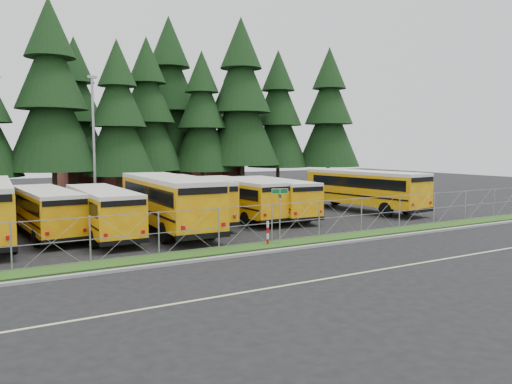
% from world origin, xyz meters
% --- Properties ---
extents(ground, '(120.00, 120.00, 0.00)m').
position_xyz_m(ground, '(0.00, 0.00, 0.00)').
color(ground, black).
rests_on(ground, ground).
extents(curb, '(50.00, 0.25, 0.12)m').
position_xyz_m(curb, '(0.00, -3.10, 0.06)').
color(curb, gray).
rests_on(curb, ground).
extents(grass_verge, '(50.00, 1.40, 0.06)m').
position_xyz_m(grass_verge, '(0.00, -1.70, 0.03)').
color(grass_verge, '#1F4513').
rests_on(grass_verge, ground).
extents(road_lane_line, '(50.00, 0.12, 0.01)m').
position_xyz_m(road_lane_line, '(0.00, -8.00, 0.01)').
color(road_lane_line, beige).
rests_on(road_lane_line, ground).
extents(chainlink_fence, '(44.00, 0.10, 2.00)m').
position_xyz_m(chainlink_fence, '(0.00, -1.00, 1.00)').
color(chainlink_fence, '#94979C').
rests_on(chainlink_fence, ground).
extents(brick_building, '(22.00, 10.00, 6.00)m').
position_xyz_m(brick_building, '(6.00, 40.00, 3.00)').
color(brick_building, brown).
rests_on(brick_building, ground).
extents(bus_1, '(3.11, 10.05, 2.59)m').
position_xyz_m(bus_1, '(-10.82, 6.62, 1.30)').
color(bus_1, orange).
rests_on(bus_1, ground).
extents(bus_2, '(2.41, 10.06, 2.63)m').
position_xyz_m(bus_2, '(-8.24, 4.83, 1.32)').
color(bus_2, orange).
rests_on(bus_2, ground).
extents(bus_3, '(3.18, 12.21, 3.18)m').
position_xyz_m(bus_3, '(-4.52, 4.88, 1.59)').
color(bus_3, orange).
rests_on(bus_3, ground).
extents(bus_4, '(2.96, 11.12, 2.89)m').
position_xyz_m(bus_4, '(-2.33, 7.17, 1.45)').
color(bus_4, orange).
rests_on(bus_4, ground).
extents(bus_5, '(3.01, 10.52, 2.73)m').
position_xyz_m(bus_5, '(1.07, 6.92, 1.36)').
color(bus_5, orange).
rests_on(bus_5, ground).
extents(bus_6, '(3.08, 10.27, 2.66)m').
position_xyz_m(bus_6, '(3.63, 6.50, 1.33)').
color(bus_6, orange).
rests_on(bus_6, ground).
extents(bus_east, '(4.17, 11.87, 3.05)m').
position_xyz_m(bus_east, '(11.30, 6.15, 1.52)').
color(bus_east, orange).
rests_on(bus_east, ground).
extents(street_sign, '(0.80, 0.53, 2.81)m').
position_xyz_m(street_sign, '(-0.94, -1.66, 2.03)').
color(street_sign, '#94979C').
rests_on(street_sign, ground).
extents(striped_bollard, '(0.11, 0.11, 1.20)m').
position_xyz_m(striped_bollard, '(-1.58, -1.54, 0.60)').
color(striped_bollard, '#B20C0C').
rests_on(striped_bollard, ground).
extents(light_standard, '(0.70, 0.35, 10.14)m').
position_xyz_m(light_standard, '(-6.04, 16.55, 5.50)').
color(light_standard, '#94979C').
rests_on(light_standard, ground).
extents(conifer_3, '(8.16, 8.16, 18.05)m').
position_xyz_m(conifer_3, '(-7.64, 25.85, 9.03)').
color(conifer_3, black).
rests_on(conifer_3, ground).
extents(conifer_4, '(6.68, 6.68, 14.77)m').
position_xyz_m(conifer_4, '(-2.06, 24.63, 7.38)').
color(conifer_4, black).
rests_on(conifer_4, ground).
extents(conifer_5, '(7.31, 7.31, 16.16)m').
position_xyz_m(conifer_5, '(2.06, 28.73, 8.08)').
color(conifer_5, black).
rests_on(conifer_5, ground).
extents(conifer_6, '(6.79, 6.79, 15.03)m').
position_xyz_m(conifer_6, '(7.63, 27.32, 7.51)').
color(conifer_6, black).
rests_on(conifer_6, ground).
extents(conifer_7, '(8.57, 8.57, 18.95)m').
position_xyz_m(conifer_7, '(12.07, 26.74, 9.47)').
color(conifer_7, black).
rests_on(conifer_7, ground).
extents(conifer_8, '(7.30, 7.30, 16.15)m').
position_xyz_m(conifer_8, '(17.75, 28.06, 8.08)').
color(conifer_8, black).
rests_on(conifer_8, ground).
extents(conifer_9, '(7.49, 7.49, 16.57)m').
position_xyz_m(conifer_9, '(23.30, 25.48, 8.28)').
color(conifer_9, black).
rests_on(conifer_9, ground).
extents(conifer_11, '(7.40, 7.40, 16.36)m').
position_xyz_m(conifer_11, '(-4.28, 33.34, 8.18)').
color(conifer_11, black).
rests_on(conifer_11, ground).
extents(conifer_12, '(8.85, 8.85, 19.56)m').
position_xyz_m(conifer_12, '(5.94, 32.62, 9.78)').
color(conifer_12, black).
rests_on(conifer_12, ground).
extents(conifer_13, '(8.36, 8.36, 18.49)m').
position_xyz_m(conifer_13, '(16.29, 34.72, 9.24)').
color(conifer_13, black).
rests_on(conifer_13, ground).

